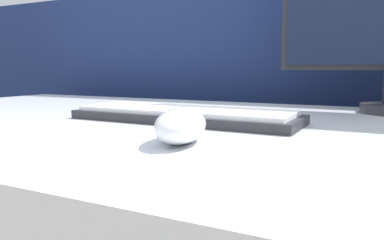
# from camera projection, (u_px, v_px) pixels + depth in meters

# --- Properties ---
(partition_panel) EXTENTS (5.00, 0.03, 1.08)m
(partition_panel) POSITION_uv_depth(u_px,v_px,m) (293.00, 155.00, 1.16)
(partition_panel) COLOR navy
(partition_panel) RESTS_ON ground_plane
(computer_mouse_near) EXTENTS (0.09, 0.13, 0.05)m
(computer_mouse_near) POSITION_uv_depth(u_px,v_px,m) (179.00, 125.00, 0.48)
(computer_mouse_near) COLOR white
(computer_mouse_near) RESTS_ON desk
(keyboard) EXTENTS (0.43, 0.15, 0.02)m
(keyboard) POSITION_uv_depth(u_px,v_px,m) (184.00, 115.00, 0.69)
(keyboard) COLOR #28282D
(keyboard) RESTS_ON desk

